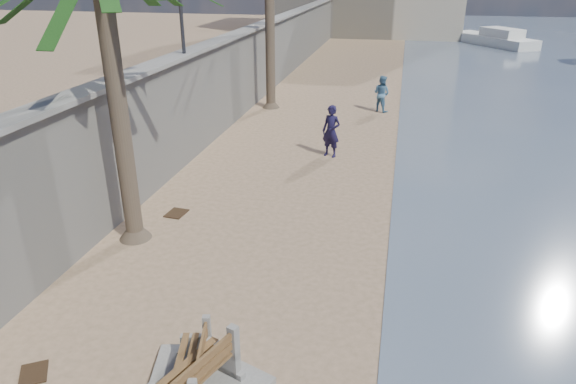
{
  "coord_description": "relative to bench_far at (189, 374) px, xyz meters",
  "views": [
    {
      "loc": [
        1.95,
        -4.14,
        6.21
      ],
      "look_at": [
        -0.5,
        7.0,
        1.2
      ],
      "focal_mm": 32.0,
      "sensor_mm": 36.0,
      "label": 1
    }
  ],
  "objects": [
    {
      "name": "seawall",
      "position": [
        -4.3,
        18.4,
        1.39
      ],
      "size": [
        0.45,
        70.0,
        3.5
      ],
      "primitive_type": "cube",
      "color": "gray",
      "rests_on": "ground_plane"
    },
    {
      "name": "wall_cap",
      "position": [
        -4.3,
        18.4,
        3.19
      ],
      "size": [
        0.8,
        70.0,
        0.12
      ],
      "primitive_type": "cube",
      "color": "gray",
      "rests_on": "seawall"
    },
    {
      "name": "bench_far",
      "position": [
        0.0,
        0.0,
        0.0
      ],
      "size": [
        1.76,
        2.24,
        0.83
      ],
      "color": "gray",
      "rests_on": "ground_plane"
    },
    {
      "name": "person_a",
      "position": [
        0.6,
        11.55,
        0.69
      ],
      "size": [
        0.89,
        0.75,
        2.11
      ],
      "primitive_type": "imported",
      "rotation": [
        0.0,
        0.0,
        -0.36
      ],
      "color": "#161232",
      "rests_on": "ground_plane"
    },
    {
      "name": "person_b",
      "position": [
        2.02,
        18.23,
        0.56
      ],
      "size": [
        1.12,
        1.04,
        1.85
      ],
      "primitive_type": "imported",
      "rotation": [
        0.0,
        0.0,
        2.62
      ],
      "color": "teal",
      "rests_on": "ground_plane"
    },
    {
      "name": "yacht_far",
      "position": [
        10.26,
        42.99,
        -0.01
      ],
      "size": [
        6.84,
        8.36,
        1.5
      ],
      "primitive_type": null,
      "rotation": [
        0.0,
        0.0,
        2.18
      ],
      "color": "silver",
      "rests_on": "bay_water"
    },
    {
      "name": "debris_b",
      "position": [
        -2.7,
        -0.21,
        -0.35
      ],
      "size": [
        0.64,
        0.68,
        0.03
      ],
      "primitive_type": "cube",
      "rotation": [
        0.0,
        0.0,
        5.27
      ],
      "color": "#382616",
      "rests_on": "ground_plane"
    },
    {
      "name": "debris_c",
      "position": [
        -2.86,
        5.96,
        -0.35
      ],
      "size": [
        0.54,
        0.65,
        0.03
      ],
      "primitive_type": "cube",
      "rotation": [
        0.0,
        0.0,
        1.47
      ],
      "color": "#382616",
      "rests_on": "ground_plane"
    }
  ]
}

